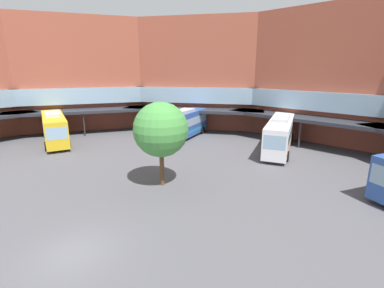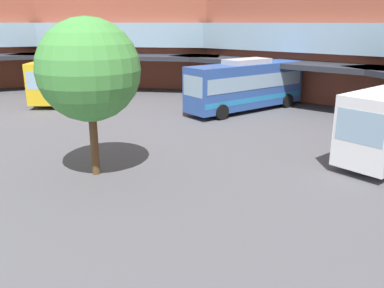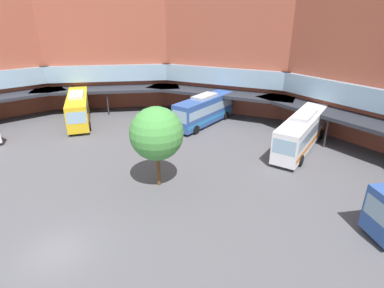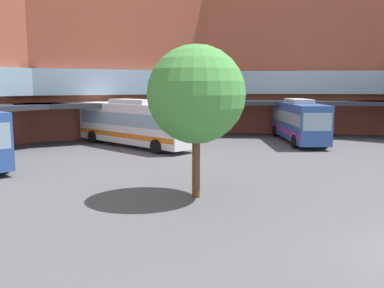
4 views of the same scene
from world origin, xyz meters
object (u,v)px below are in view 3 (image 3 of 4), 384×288
(plaza_tree, at_px, (157,134))
(bus_0, at_px, (204,110))
(bus_4, at_px, (302,131))
(bus_2, at_px, (78,108))

(plaza_tree, bearing_deg, bus_0, 113.07)
(bus_4, height_order, plaza_tree, plaza_tree)
(bus_2, height_order, plaza_tree, plaza_tree)
(bus_0, relative_size, bus_2, 0.96)
(bus_0, distance_m, plaza_tree, 16.28)
(bus_4, bearing_deg, bus_0, -93.96)
(bus_2, xyz_separation_m, bus_4, (26.47, 10.22, 0.01))
(bus_0, relative_size, bus_4, 0.83)
(bus_0, relative_size, plaza_tree, 1.51)
(bus_2, relative_size, bus_4, 0.87)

